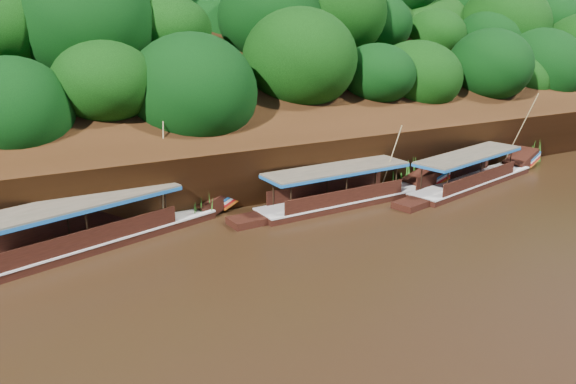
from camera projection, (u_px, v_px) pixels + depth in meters
name	position (u px, v px, depth m)	size (l,w,h in m)	color
ground	(398.00, 258.00, 25.18)	(160.00, 160.00, 0.00)	black
riverbank	(211.00, 132.00, 43.64)	(120.00, 30.06, 19.40)	black
boat_0	(479.00, 176.00, 36.52)	(13.61, 4.83, 6.09)	black
boat_1	(355.00, 194.00, 32.73)	(13.25, 2.72, 4.93)	black
boat_2	(110.00, 231.00, 26.97)	(15.01, 6.22, 6.23)	black
reeds	(248.00, 194.00, 31.52)	(48.81, 2.23, 2.13)	#2C6E1B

